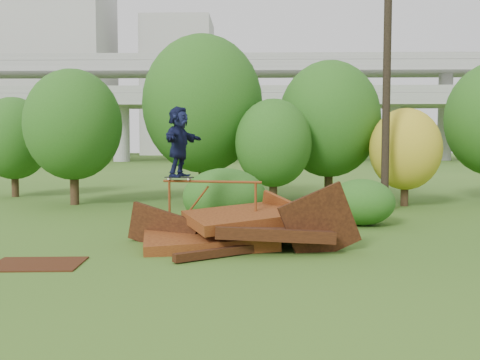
{
  "coord_description": "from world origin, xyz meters",
  "views": [
    {
      "loc": [
        -0.5,
        -11.23,
        2.53
      ],
      "look_at": [
        -0.8,
        2.0,
        1.6
      ],
      "focal_mm": 40.0,
      "sensor_mm": 36.0,
      "label": 1
    }
  ],
  "objects_px": {
    "skater": "(179,142)",
    "utility_pole": "(387,64)",
    "scrap_pile": "(239,231)",
    "flat_plate": "(37,264)"
  },
  "relations": [
    {
      "from": "skater",
      "to": "utility_pole",
      "type": "height_order",
      "value": "utility_pole"
    },
    {
      "from": "scrap_pile",
      "to": "flat_plate",
      "type": "distance_m",
      "value": 4.59
    },
    {
      "from": "scrap_pile",
      "to": "skater",
      "type": "distance_m",
      "value": 2.72
    },
    {
      "from": "flat_plate",
      "to": "utility_pole",
      "type": "distance_m",
      "value": 13.83
    },
    {
      "from": "skater",
      "to": "flat_plate",
      "type": "distance_m",
      "value": 4.49
    },
    {
      "from": "scrap_pile",
      "to": "flat_plate",
      "type": "relative_size",
      "value": 3.16
    },
    {
      "from": "scrap_pile",
      "to": "flat_plate",
      "type": "bearing_deg",
      "value": -154.95
    },
    {
      "from": "scrap_pile",
      "to": "utility_pole",
      "type": "bearing_deg",
      "value": 52.78
    },
    {
      "from": "skater",
      "to": "utility_pole",
      "type": "xyz_separation_m",
      "value": [
        6.69,
        6.12,
        2.8
      ]
    },
    {
      "from": "flat_plate",
      "to": "utility_pole",
      "type": "xyz_separation_m",
      "value": [
        9.3,
        8.73,
        5.34
      ]
    }
  ]
}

